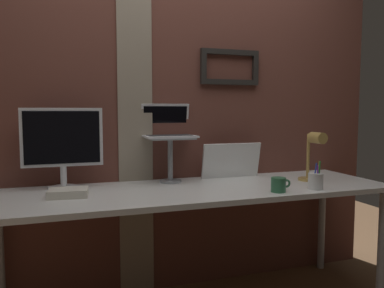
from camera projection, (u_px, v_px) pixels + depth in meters
brick_wall_back at (168, 96)px, 2.55m from camera, size 3.06×0.16×2.59m
desk at (197, 198)px, 2.23m from camera, size 2.33×0.70×0.75m
monitor at (62, 141)px, 2.18m from camera, size 0.45×0.18×0.47m
laptop_stand at (170, 152)px, 2.40m from camera, size 0.28×0.22×0.28m
laptop at (168, 128)px, 2.44m from camera, size 0.32×0.25×0.21m
whiteboard_panel at (231, 161)px, 2.56m from camera, size 0.41×0.06×0.24m
desk_lamp at (314, 151)px, 2.40m from camera, size 0.12×0.20×0.32m
pen_cup at (316, 181)px, 2.19m from camera, size 0.08×0.08×0.17m
coffee_mug at (279, 185)px, 2.12m from camera, size 0.12×0.08×0.08m
paper_clutter_stack at (68, 193)px, 2.00m from camera, size 0.21×0.16×0.04m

